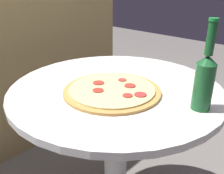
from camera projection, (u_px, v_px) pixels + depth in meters
table at (116, 131)px, 1.06m from camera, size 0.82×0.82×0.73m
fence_panel at (11, 32)px, 1.46m from camera, size 1.71×0.04×1.65m
pizza at (112, 90)px, 0.92m from camera, size 0.36×0.36×0.02m
beer_bottle at (205, 79)px, 0.76m from camera, size 0.06×0.06×0.28m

